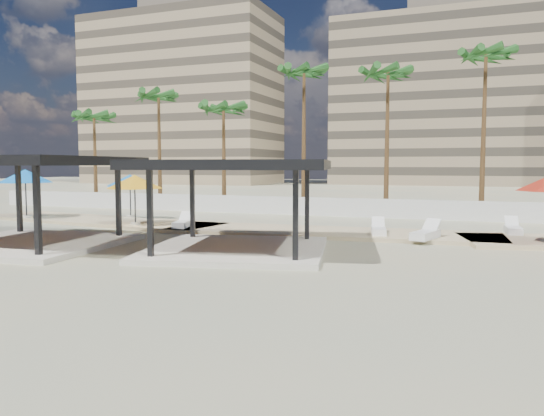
# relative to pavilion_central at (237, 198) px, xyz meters

# --- Properties ---
(ground) EXTENTS (200.00, 200.00, 0.00)m
(ground) POSITION_rel_pavilion_central_xyz_m (-0.11, -0.72, -2.10)
(ground) COLOR tan
(ground) RESTS_ON ground
(promenade) EXTENTS (44.45, 7.97, 0.24)m
(promenade) POSITION_rel_pavilion_central_xyz_m (1.89, 6.95, -2.04)
(promenade) COLOR #C6B284
(promenade) RESTS_ON ground
(boundary_wall) EXTENTS (56.00, 0.30, 1.20)m
(boundary_wall) POSITION_rel_pavilion_central_xyz_m (-0.11, 15.28, -1.50)
(boundary_wall) COLOR silver
(boundary_wall) RESTS_ON ground
(building_west) EXTENTS (34.00, 16.00, 32.40)m
(building_west) POSITION_rel_pavilion_central_xyz_m (-42.11, 67.28, 13.17)
(building_west) COLOR #937F60
(building_west) RESTS_ON ground
(building_mid) EXTENTS (38.00, 16.00, 30.40)m
(building_mid) POSITION_rel_pavilion_central_xyz_m (3.89, 77.28, 12.17)
(building_mid) COLOR #847259
(building_mid) RESTS_ON ground
(pavilion_central) EXTENTS (8.32, 8.32, 3.52)m
(pavilion_central) POSITION_rel_pavilion_central_xyz_m (0.00, 0.00, 0.00)
(pavilion_central) COLOR beige
(pavilion_central) RESTS_ON ground
(pavilion_west) EXTENTS (7.98, 7.98, 3.68)m
(pavilion_west) POSITION_rel_pavilion_central_xyz_m (-8.61, -1.83, 0.10)
(pavilion_west) COLOR beige
(pavilion_west) RESTS_ON ground
(umbrella_a) EXTENTS (3.72, 3.72, 2.58)m
(umbrella_a) POSITION_rel_pavilion_central_xyz_m (-11.06, 8.48, 0.30)
(umbrella_a) COLOR beige
(umbrella_a) RESTS_ON promenade
(umbrella_b) EXTENTS (3.82, 3.82, 2.64)m
(umbrella_b) POSITION_rel_pavilion_central_xyz_m (-8.28, 5.08, 0.35)
(umbrella_b) COLOR beige
(umbrella_b) RESTS_ON promenade
(umbrella_f) EXTENTS (4.26, 4.26, 2.90)m
(umbrella_f) POSITION_rel_pavilion_central_xyz_m (-16.68, 5.91, 0.57)
(umbrella_f) COLOR beige
(umbrella_f) RESTS_ON promenade
(lounger_a) EXTENTS (1.13, 2.04, 0.74)m
(lounger_a) POSITION_rel_pavilion_central_xyz_m (-5.43, 5.13, -1.74)
(lounger_a) COLOR white
(lounger_a) RESTS_ON promenade
(lounger_b) EXTENTS (1.19, 2.20, 0.79)m
(lounger_b) POSITION_rel_pavilion_central_xyz_m (6.57, 5.13, -1.73)
(lounger_b) COLOR white
(lounger_b) RESTS_ON promenade
(lounger_c) EXTENTS (0.99, 1.97, 0.72)m
(lounger_c) POSITION_rel_pavilion_central_xyz_m (4.40, 6.01, -1.75)
(lounger_c) COLOR white
(lounger_c) RESTS_ON promenade
(lounger_d) EXTENTS (0.75, 1.96, 0.73)m
(lounger_d) POSITION_rel_pavilion_central_xyz_m (10.21, 8.53, -1.75)
(lounger_d) COLOR white
(lounger_d) RESTS_ON promenade
(palm_a) EXTENTS (3.00, 3.00, 8.12)m
(palm_a) POSITION_rel_pavilion_central_xyz_m (-21.11, 17.58, 4.92)
(palm_a) COLOR brown
(palm_a) RESTS_ON ground
(palm_b) EXTENTS (3.00, 3.00, 9.57)m
(palm_b) POSITION_rel_pavilion_central_xyz_m (-15.11, 17.98, 6.29)
(palm_b) COLOR brown
(palm_b) RESTS_ON ground
(palm_c) EXTENTS (3.00, 3.00, 8.33)m
(palm_c) POSITION_rel_pavilion_central_xyz_m (-9.11, 17.38, 5.12)
(palm_c) COLOR brown
(palm_c) RESTS_ON ground
(palm_d) EXTENTS (3.00, 3.00, 10.76)m
(palm_d) POSITION_rel_pavilion_central_xyz_m (-3.11, 18.18, 7.40)
(palm_d) COLOR brown
(palm_d) RESTS_ON ground
(palm_e) EXTENTS (3.00, 3.00, 10.23)m
(palm_e) POSITION_rel_pavilion_central_xyz_m (2.89, 17.68, 6.90)
(palm_e) COLOR brown
(palm_e) RESTS_ON ground
(palm_f) EXTENTS (3.00, 3.00, 11.01)m
(palm_f) POSITION_rel_pavilion_central_xyz_m (8.89, 17.88, 7.63)
(palm_f) COLOR brown
(palm_f) RESTS_ON ground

